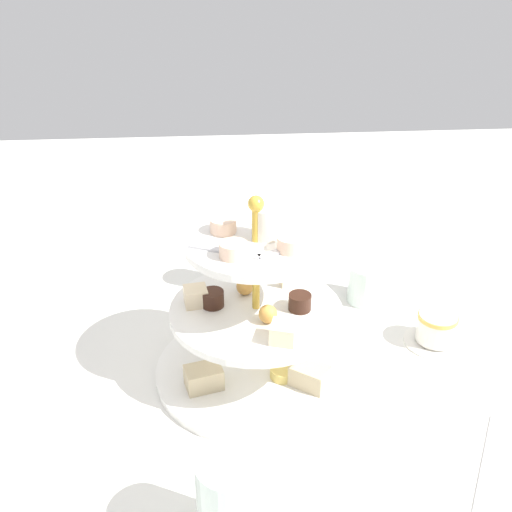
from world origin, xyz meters
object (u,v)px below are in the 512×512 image
(water_glass_tall_right, at_px, (232,505))
(teacup_with_saucer, at_px, (436,330))
(water_glass_short_left, at_px, (367,284))
(butter_knife_right, at_px, (488,464))
(tiered_serving_stand, at_px, (256,322))
(water_glass_mid_back, at_px, (227,261))
(butter_knife_left, at_px, (27,383))

(water_glass_tall_right, xyz_separation_m, teacup_with_saucer, (0.32, 0.31, -0.03))
(water_glass_short_left, xyz_separation_m, butter_knife_right, (0.05, -0.36, -0.03))
(water_glass_short_left, xyz_separation_m, teacup_with_saucer, (0.07, -0.13, -0.01))
(tiered_serving_stand, bearing_deg, water_glass_tall_right, -99.85)
(tiered_serving_stand, xyz_separation_m, butter_knife_right, (0.25, -0.19, -0.08))
(teacup_with_saucer, relative_size, butter_knife_right, 0.53)
(tiered_serving_stand, height_order, butter_knife_right, tiered_serving_stand)
(tiered_serving_stand, relative_size, water_glass_mid_back, 2.72)
(butter_knife_left, xyz_separation_m, water_glass_mid_back, (0.28, 0.24, 0.05))
(tiered_serving_stand, relative_size, butter_knife_right, 1.65)
(butter_knife_left, distance_m, butter_knife_right, 0.60)
(teacup_with_saucer, relative_size, water_glass_mid_back, 0.87)
(butter_knife_right, bearing_deg, tiered_serving_stand, 85.15)
(water_glass_tall_right, height_order, water_glass_mid_back, water_glass_tall_right)
(water_glass_tall_right, bearing_deg, water_glass_mid_back, 88.43)
(tiered_serving_stand, distance_m, butter_knife_right, 0.32)
(water_glass_mid_back, bearing_deg, butter_knife_left, -140.17)
(water_glass_tall_right, bearing_deg, teacup_with_saucer, 43.72)
(water_glass_short_left, xyz_separation_m, butter_knife_left, (-0.52, -0.17, -0.03))
(tiered_serving_stand, xyz_separation_m, teacup_with_saucer, (0.27, 0.04, -0.06))
(water_glass_mid_back, bearing_deg, teacup_with_saucer, -32.16)
(butter_knife_left, bearing_deg, water_glass_short_left, 119.50)
(tiered_serving_stand, relative_size, butter_knife_left, 1.65)
(butter_knife_left, distance_m, water_glass_mid_back, 0.37)
(butter_knife_left, relative_size, butter_knife_right, 1.00)
(teacup_with_saucer, relative_size, butter_knife_left, 0.53)
(water_glass_short_left, relative_size, water_glass_mid_back, 0.64)
(butter_knife_right, bearing_deg, water_glass_tall_right, 135.69)
(tiered_serving_stand, distance_m, water_glass_short_left, 0.27)
(water_glass_short_left, bearing_deg, water_glass_tall_right, -119.76)
(water_glass_short_left, bearing_deg, tiered_serving_stand, -139.72)
(water_glass_short_left, bearing_deg, butter_knife_right, -82.04)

